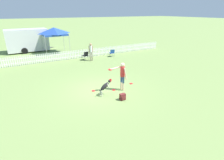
{
  "coord_description": "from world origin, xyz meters",
  "views": [
    {
      "loc": [
        -4.15,
        -9.05,
        4.64
      ],
      "look_at": [
        0.48,
        -0.71,
        0.84
      ],
      "focal_mm": 28.0,
      "sensor_mm": 36.0,
      "label": 1
    }
  ],
  "objects_px": {
    "leaping_dog": "(105,86)",
    "folding_chair_center": "(112,52)",
    "folding_chair_blue_left": "(85,55)",
    "spectator_standing": "(91,50)",
    "frisbee_midfield": "(131,84)",
    "equipment_trailer": "(27,40)",
    "handler_person": "(122,73)",
    "frisbee_near_dog": "(93,91)",
    "frisbee_near_handler": "(114,90)",
    "backpack_on_grass": "(123,97)",
    "canopy_tent_main": "(54,31)"
  },
  "relations": [
    {
      "from": "leaping_dog",
      "to": "folding_chair_center",
      "type": "xyz_separation_m",
      "value": [
        4.84,
        7.86,
        -0.09
      ]
    },
    {
      "from": "spectator_standing",
      "to": "equipment_trailer",
      "type": "xyz_separation_m",
      "value": [
        -4.98,
        7.54,
        0.33
      ]
    },
    {
      "from": "frisbee_midfield",
      "to": "handler_person",
      "type": "bearing_deg",
      "value": -153.9
    },
    {
      "from": "leaping_dog",
      "to": "frisbee_near_handler",
      "type": "bearing_deg",
      "value": 107.87
    },
    {
      "from": "folding_chair_blue_left",
      "to": "spectator_standing",
      "type": "distance_m",
      "value": 0.81
    },
    {
      "from": "frisbee_midfield",
      "to": "leaping_dog",
      "type": "bearing_deg",
      "value": -164.09
    },
    {
      "from": "frisbee_near_handler",
      "to": "canopy_tent_main",
      "type": "relative_size",
      "value": 0.08
    },
    {
      "from": "handler_person",
      "to": "frisbee_near_dog",
      "type": "distance_m",
      "value": 2.08
    },
    {
      "from": "leaping_dog",
      "to": "folding_chair_blue_left",
      "type": "xyz_separation_m",
      "value": [
        1.82,
        7.88,
        -0.04
      ]
    },
    {
      "from": "folding_chair_center",
      "to": "equipment_trailer",
      "type": "distance_m",
      "value": 10.44
    },
    {
      "from": "frisbee_near_dog",
      "to": "folding_chair_center",
      "type": "relative_size",
      "value": 0.28
    },
    {
      "from": "frisbee_midfield",
      "to": "equipment_trailer",
      "type": "bearing_deg",
      "value": 109.47
    },
    {
      "from": "canopy_tent_main",
      "to": "spectator_standing",
      "type": "height_order",
      "value": "canopy_tent_main"
    },
    {
      "from": "folding_chair_blue_left",
      "to": "folding_chair_center",
      "type": "bearing_deg",
      "value": 168.65
    },
    {
      "from": "handler_person",
      "to": "spectator_standing",
      "type": "xyz_separation_m",
      "value": [
        1.0,
        7.3,
        -0.05
      ]
    },
    {
      "from": "frisbee_near_dog",
      "to": "folding_chair_blue_left",
      "type": "bearing_deg",
      "value": 72.61
    },
    {
      "from": "backpack_on_grass",
      "to": "folding_chair_blue_left",
      "type": "height_order",
      "value": "folding_chair_blue_left"
    },
    {
      "from": "frisbee_near_dog",
      "to": "folding_chair_blue_left",
      "type": "height_order",
      "value": "folding_chair_blue_left"
    },
    {
      "from": "handler_person",
      "to": "frisbee_near_handler",
      "type": "bearing_deg",
      "value": 58.4
    },
    {
      "from": "equipment_trailer",
      "to": "frisbee_near_handler",
      "type": "bearing_deg",
      "value": -77.77
    },
    {
      "from": "canopy_tent_main",
      "to": "frisbee_near_dog",
      "type": "bearing_deg",
      "value": -91.8
    },
    {
      "from": "frisbee_near_handler",
      "to": "folding_chair_blue_left",
      "type": "distance_m",
      "value": 7.62
    },
    {
      "from": "frisbee_near_dog",
      "to": "backpack_on_grass",
      "type": "height_order",
      "value": "backpack_on_grass"
    },
    {
      "from": "equipment_trailer",
      "to": "leaping_dog",
      "type": "bearing_deg",
      "value": -80.96
    },
    {
      "from": "frisbee_near_dog",
      "to": "folding_chair_center",
      "type": "bearing_deg",
      "value": 53.32
    },
    {
      "from": "spectator_standing",
      "to": "folding_chair_blue_left",
      "type": "bearing_deg",
      "value": -29.29
    },
    {
      "from": "leaping_dog",
      "to": "frisbee_near_handler",
      "type": "relative_size",
      "value": 4.64
    },
    {
      "from": "frisbee_near_handler",
      "to": "frisbee_near_dog",
      "type": "distance_m",
      "value": 1.28
    },
    {
      "from": "frisbee_midfield",
      "to": "canopy_tent_main",
      "type": "bearing_deg",
      "value": 101.09
    },
    {
      "from": "frisbee_near_dog",
      "to": "equipment_trailer",
      "type": "height_order",
      "value": "equipment_trailer"
    },
    {
      "from": "leaping_dog",
      "to": "frisbee_midfield",
      "type": "distance_m",
      "value": 2.47
    },
    {
      "from": "folding_chair_center",
      "to": "spectator_standing",
      "type": "relative_size",
      "value": 0.46
    },
    {
      "from": "handler_person",
      "to": "frisbee_near_dog",
      "type": "relative_size",
      "value": 8.05
    },
    {
      "from": "backpack_on_grass",
      "to": "handler_person",
      "type": "bearing_deg",
      "value": 60.22
    },
    {
      "from": "folding_chair_center",
      "to": "canopy_tent_main",
      "type": "relative_size",
      "value": 0.27
    },
    {
      "from": "backpack_on_grass",
      "to": "equipment_trailer",
      "type": "height_order",
      "value": "equipment_trailer"
    },
    {
      "from": "handler_person",
      "to": "backpack_on_grass",
      "type": "height_order",
      "value": "handler_person"
    },
    {
      "from": "folding_chair_center",
      "to": "equipment_trailer",
      "type": "xyz_separation_m",
      "value": [
        -7.58,
        7.11,
        0.92
      ]
    },
    {
      "from": "frisbee_near_dog",
      "to": "spectator_standing",
      "type": "relative_size",
      "value": 0.13
    },
    {
      "from": "frisbee_near_dog",
      "to": "canopy_tent_main",
      "type": "height_order",
      "value": "canopy_tent_main"
    },
    {
      "from": "handler_person",
      "to": "leaping_dog",
      "type": "distance_m",
      "value": 1.36
    },
    {
      "from": "folding_chair_blue_left",
      "to": "spectator_standing",
      "type": "height_order",
      "value": "spectator_standing"
    },
    {
      "from": "leaping_dog",
      "to": "spectator_standing",
      "type": "bearing_deg",
      "value": 157.53
    },
    {
      "from": "frisbee_near_dog",
      "to": "folding_chair_blue_left",
      "type": "xyz_separation_m",
      "value": [
        2.2,
        7.03,
        0.51
      ]
    },
    {
      "from": "canopy_tent_main",
      "to": "spectator_standing",
      "type": "relative_size",
      "value": 1.68
    },
    {
      "from": "frisbee_near_handler",
      "to": "frisbee_near_dog",
      "type": "xyz_separation_m",
      "value": [
        -1.17,
        0.51,
        0.0
      ]
    },
    {
      "from": "frisbee_near_dog",
      "to": "folding_chair_blue_left",
      "type": "distance_m",
      "value": 7.39
    },
    {
      "from": "folding_chair_center",
      "to": "spectator_standing",
      "type": "height_order",
      "value": "spectator_standing"
    },
    {
      "from": "leaping_dog",
      "to": "folding_chair_center",
      "type": "bearing_deg",
      "value": 142.67
    },
    {
      "from": "frisbee_midfield",
      "to": "folding_chair_blue_left",
      "type": "xyz_separation_m",
      "value": [
        -0.5,
        7.22,
        0.51
      ]
    }
  ]
}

